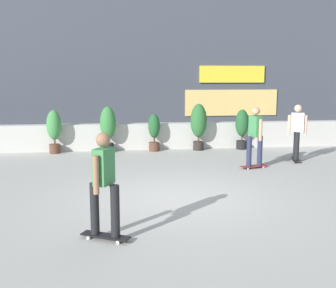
% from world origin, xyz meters
% --- Properties ---
extents(ground_plane, '(48.00, 48.00, 0.00)m').
position_xyz_m(ground_plane, '(0.00, 0.00, 0.00)').
color(ground_plane, '#B2AFA8').
extents(planter_wall, '(18.00, 0.40, 0.90)m').
position_xyz_m(planter_wall, '(0.00, 6.00, 0.45)').
color(planter_wall, beige).
rests_on(planter_wall, ground).
extents(building_backdrop, '(20.00, 2.08, 6.50)m').
position_xyz_m(building_backdrop, '(0.01, 10.00, 3.25)').
color(building_backdrop, '#424751').
rests_on(building_backdrop, ground).
extents(potted_plant_0, '(0.48, 0.48, 1.43)m').
position_xyz_m(potted_plant_0, '(-3.26, 5.55, 0.82)').
color(potted_plant_0, brown).
rests_on(potted_plant_0, ground).
extents(potted_plant_1, '(0.53, 0.53, 1.53)m').
position_xyz_m(potted_plant_1, '(-1.50, 5.55, 0.89)').
color(potted_plant_1, black).
rests_on(potted_plant_1, ground).
extents(potted_plant_2, '(0.40, 0.40, 1.27)m').
position_xyz_m(potted_plant_2, '(0.04, 5.55, 0.69)').
color(potted_plant_2, brown).
rests_on(potted_plant_2, ground).
extents(potted_plant_3, '(0.56, 0.56, 1.59)m').
position_xyz_m(potted_plant_3, '(1.57, 5.55, 0.94)').
color(potted_plant_3, '#2D2823').
rests_on(potted_plant_3, ground).
extents(potted_plant_4, '(0.46, 0.46, 1.39)m').
position_xyz_m(potted_plant_4, '(3.10, 5.55, 0.79)').
color(potted_plant_4, black).
rests_on(potted_plant_4, ground).
extents(skater_far_left, '(0.82, 0.54, 1.70)m').
position_xyz_m(skater_far_left, '(2.53, 2.52, 0.94)').
color(skater_far_left, maroon).
rests_on(skater_far_left, ground).
extents(skater_by_wall_right, '(0.80, 0.55, 1.70)m').
position_xyz_m(skater_by_wall_right, '(-1.44, -2.14, 0.94)').
color(skater_by_wall_right, black).
rests_on(skater_by_wall_right, ground).
extents(skater_foreground, '(0.53, 0.82, 1.70)m').
position_xyz_m(skater_foreground, '(4.09, 3.31, 0.94)').
color(skater_foreground, black).
rests_on(skater_foreground, ground).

